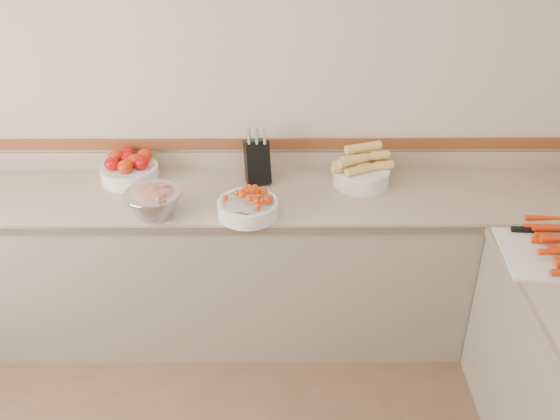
{
  "coord_description": "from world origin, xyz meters",
  "views": [
    {
      "loc": [
        0.33,
        -1.19,
        2.52
      ],
      "look_at": [
        0.35,
        1.35,
        1.0
      ],
      "focal_mm": 40.0,
      "sensor_mm": 36.0,
      "label": 1
    }
  ],
  "objects_px": {
    "tomato_bowl": "(129,169)",
    "rhubarb_bowl": "(154,201)",
    "cherry_tomato_bowl": "(248,206)",
    "corn_bowl": "(361,171)",
    "knife_block": "(257,160)"
  },
  "relations": [
    {
      "from": "knife_block",
      "to": "tomato_bowl",
      "type": "distance_m",
      "value": 0.7
    },
    {
      "from": "knife_block",
      "to": "tomato_bowl",
      "type": "xyz_separation_m",
      "value": [
        -0.7,
        0.02,
        -0.06
      ]
    },
    {
      "from": "tomato_bowl",
      "to": "rhubarb_bowl",
      "type": "xyz_separation_m",
      "value": [
        0.2,
        -0.38,
        0.01
      ]
    },
    {
      "from": "cherry_tomato_bowl",
      "to": "corn_bowl",
      "type": "xyz_separation_m",
      "value": [
        0.6,
        0.33,
        0.02
      ]
    },
    {
      "from": "tomato_bowl",
      "to": "cherry_tomato_bowl",
      "type": "xyz_separation_m",
      "value": [
        0.66,
        -0.38,
        -0.01
      ]
    },
    {
      "from": "tomato_bowl",
      "to": "corn_bowl",
      "type": "xyz_separation_m",
      "value": [
        1.26,
        -0.05,
        0.01
      ]
    },
    {
      "from": "corn_bowl",
      "to": "rhubarb_bowl",
      "type": "xyz_separation_m",
      "value": [
        -1.06,
        -0.33,
        0.01
      ]
    },
    {
      "from": "cherry_tomato_bowl",
      "to": "corn_bowl",
      "type": "distance_m",
      "value": 0.68
    },
    {
      "from": "knife_block",
      "to": "rhubarb_bowl",
      "type": "relative_size",
      "value": 1.09
    },
    {
      "from": "knife_block",
      "to": "cherry_tomato_bowl",
      "type": "relative_size",
      "value": 1.02
    },
    {
      "from": "knife_block",
      "to": "cherry_tomato_bowl",
      "type": "distance_m",
      "value": 0.37
    },
    {
      "from": "knife_block",
      "to": "corn_bowl",
      "type": "xyz_separation_m",
      "value": [
        0.56,
        -0.03,
        -0.05
      ]
    },
    {
      "from": "knife_block",
      "to": "corn_bowl",
      "type": "bearing_deg",
      "value": -3.18
    },
    {
      "from": "tomato_bowl",
      "to": "rhubarb_bowl",
      "type": "bearing_deg",
      "value": -62.44
    },
    {
      "from": "cherry_tomato_bowl",
      "to": "rhubarb_bowl",
      "type": "bearing_deg",
      "value": -179.88
    }
  ]
}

